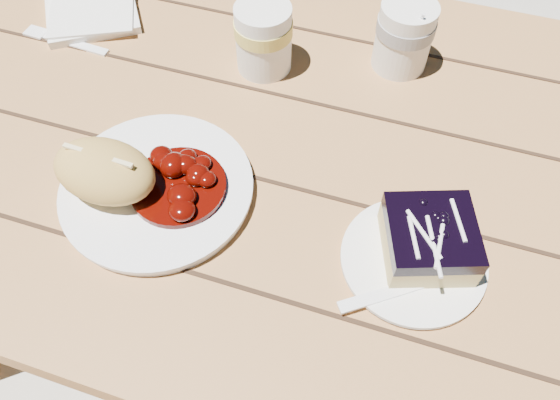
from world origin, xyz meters
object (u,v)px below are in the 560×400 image
(blueberry_cake, at_px, (429,239))
(dessert_plate, at_px, (413,261))
(coffee_cup, at_px, (404,36))
(main_plate, at_px, (157,190))
(bread_roll, at_px, (104,171))
(picnic_table, at_px, (404,233))
(second_cup, at_px, (264,38))

(blueberry_cake, bearing_deg, dessert_plate, -143.13)
(dessert_plate, bearing_deg, coffee_cup, 103.83)
(main_plate, distance_m, coffee_cup, 0.44)
(bread_roll, relative_size, coffee_cup, 1.27)
(picnic_table, bearing_deg, bread_roll, -157.26)
(picnic_table, bearing_deg, second_cup, 154.27)
(dessert_plate, distance_m, blueberry_cake, 0.04)
(coffee_cup, xyz_separation_m, second_cup, (-0.20, -0.07, 0.00))
(blueberry_cake, distance_m, coffee_cup, 0.35)
(picnic_table, xyz_separation_m, blueberry_cake, (0.02, -0.13, 0.20))
(coffee_cup, bearing_deg, dessert_plate, -76.17)
(picnic_table, xyz_separation_m, bread_roll, (-0.39, -0.16, 0.21))
(blueberry_cake, height_order, second_cup, second_cup)
(main_plate, xyz_separation_m, blueberry_cake, (0.35, 0.02, 0.03))
(picnic_table, height_order, dessert_plate, dessert_plate)
(bread_roll, relative_size, blueberry_cake, 1.04)
(main_plate, height_order, second_cup, second_cup)
(second_cup, bearing_deg, blueberry_cake, -41.54)
(main_plate, bearing_deg, blueberry_cake, 2.59)
(picnic_table, relative_size, coffee_cup, 18.69)
(dessert_plate, height_order, blueberry_cake, blueberry_cake)
(picnic_table, bearing_deg, blueberry_cake, -82.90)
(main_plate, relative_size, second_cup, 2.33)
(main_plate, height_order, coffee_cup, coffee_cup)
(dessert_plate, bearing_deg, blueberry_cake, 56.31)
(main_plate, height_order, blueberry_cake, blueberry_cake)
(main_plate, height_order, dessert_plate, main_plate)
(bread_roll, xyz_separation_m, second_cup, (0.11, 0.30, 0.00))
(bread_roll, xyz_separation_m, blueberry_cake, (0.41, 0.04, -0.01))
(dessert_plate, relative_size, blueberry_cake, 1.31)
(coffee_cup, bearing_deg, picnic_table, -68.78)
(picnic_table, relative_size, dessert_plate, 11.62)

